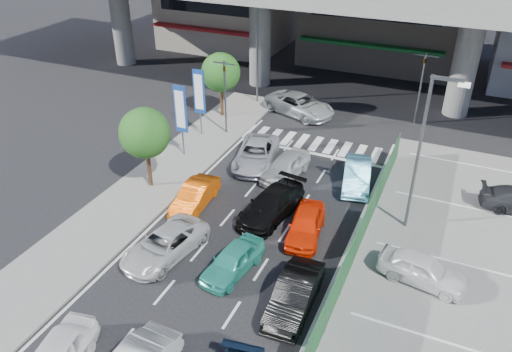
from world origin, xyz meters
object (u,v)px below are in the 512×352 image
at_px(tree_far, 221,72).
at_px(taxi_teal_mid, 233,261).
at_px(traffic_light_right, 423,71).
at_px(signboard_near, 181,111).
at_px(street_lamp_left, 259,43).
at_px(sedan_white_front_mid, 286,166).
at_px(traffic_light_left, 225,79).
at_px(kei_truck_front_right, 357,175).
at_px(sedan_white_mid_left, 165,245).
at_px(taxi_orange_right, 306,225).
at_px(sedan_black_mid, 272,205).
at_px(parked_sedan_white, 423,269).
at_px(street_lamp_right, 424,143).
at_px(tree_near, 145,133).
at_px(hatch_black_mid_right, 295,295).
at_px(taxi_orange_left, 195,196).
at_px(traffic_cone, 400,261).
at_px(crossing_wagon_silver, 300,105).
at_px(signboard_far, 199,94).
at_px(wagon_silver_front_left, 256,154).

distance_m(tree_far, taxi_teal_mid, 17.46).
xyz_separation_m(traffic_light_right, signboard_near, (-12.70, -11.01, -0.87)).
height_order(street_lamp_left, sedan_white_front_mid, street_lamp_left).
xyz_separation_m(traffic_light_left, kei_truck_front_right, (9.94, -3.10, -3.25)).
height_order(sedan_white_mid_left, taxi_orange_right, taxi_orange_right).
bearing_deg(traffic_light_right, sedan_black_mid, -108.82).
xyz_separation_m(sedan_black_mid, parked_sedan_white, (7.89, -2.02, 0.02)).
height_order(street_lamp_right, taxi_teal_mid, street_lamp_right).
distance_m(tree_near, taxi_orange_right, 10.02).
bearing_deg(hatch_black_mid_right, taxi_orange_left, 144.96).
relative_size(traffic_light_right, street_lamp_left, 0.65).
height_order(signboard_near, traffic_cone, signboard_near).
height_order(taxi_teal_mid, traffic_cone, taxi_teal_mid).
xyz_separation_m(sedan_white_front_mid, parked_sedan_white, (8.66, -6.08, 0.02)).
xyz_separation_m(taxi_teal_mid, traffic_cone, (6.80, 3.22, -0.18)).
relative_size(street_lamp_left, sedan_black_mid, 1.68).
height_order(tree_near, taxi_orange_left, tree_near).
height_order(sedan_black_mid, crossing_wagon_silver, crossing_wagon_silver).
relative_size(street_lamp_right, kei_truck_front_right, 1.91).
distance_m(street_lamp_left, hatch_black_mid_right, 22.38).
distance_m(tree_near, sedan_white_front_mid, 8.30).
xyz_separation_m(street_lamp_left, parked_sedan_white, (14.64, -15.92, -4.06)).
xyz_separation_m(tree_near, taxi_orange_left, (3.34, -0.70, -2.75)).
height_order(signboard_far, tree_near, tree_near).
height_order(traffic_light_right, sedan_white_mid_left, traffic_light_right).
height_order(sedan_black_mid, kei_truck_front_right, same).
relative_size(signboard_near, tree_near, 0.98).
height_order(traffic_light_left, tree_far, traffic_light_left).
relative_size(street_lamp_right, parked_sedan_white, 2.08).
xyz_separation_m(traffic_light_left, traffic_light_right, (11.70, 7.00, 0.00)).
height_order(hatch_black_mid_right, taxi_orange_left, hatch_black_mid_right).
distance_m(signboard_near, tree_far, 6.54).
distance_m(traffic_light_right, taxi_teal_mid, 20.51).
xyz_separation_m(street_lamp_left, sedan_white_mid_left, (3.46, -18.88, -4.13)).
bearing_deg(traffic_cone, signboard_far, 150.64).
xyz_separation_m(wagon_silver_front_left, parked_sedan_white, (10.89, -6.80, 0.02)).
relative_size(traffic_light_left, hatch_black_mid_right, 1.24).
bearing_deg(tree_near, kei_truck_front_right, 24.51).
bearing_deg(traffic_cone, taxi_orange_right, 172.70).
bearing_deg(sedan_white_front_mid, traffic_light_left, 154.82).
xyz_separation_m(taxi_orange_left, sedan_white_front_mid, (3.32, 4.86, 0.05)).
distance_m(sedan_white_front_mid, kei_truck_front_right, 4.15).
bearing_deg(hatch_black_mid_right, taxi_teal_mid, 161.98).
xyz_separation_m(hatch_black_mid_right, taxi_orange_left, (-7.42, 4.86, -0.05)).
distance_m(tree_far, taxi_orange_left, 12.25).
distance_m(sedan_white_mid_left, taxi_orange_right, 6.84).
bearing_deg(tree_near, signboard_far, 94.90).
relative_size(sedan_white_mid_left, sedan_black_mid, 0.97).
height_order(tree_far, sedan_white_mid_left, tree_far).
relative_size(wagon_silver_front_left, sedan_white_front_mid, 1.23).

